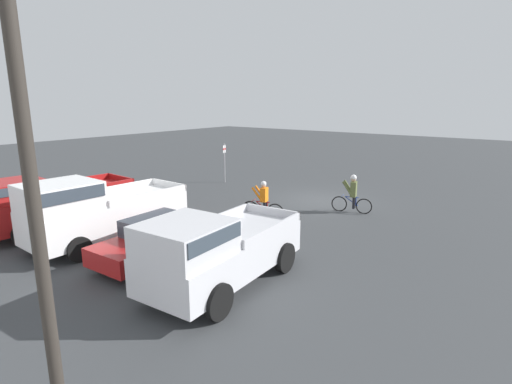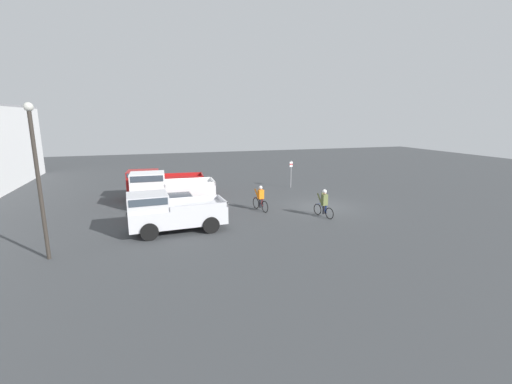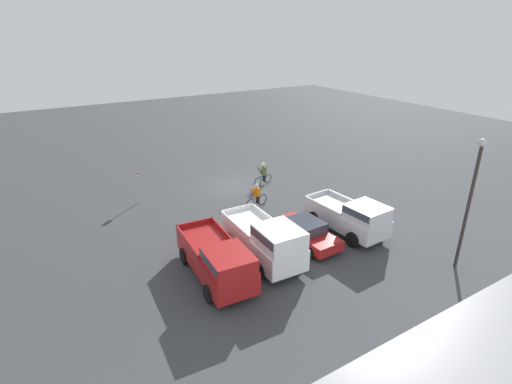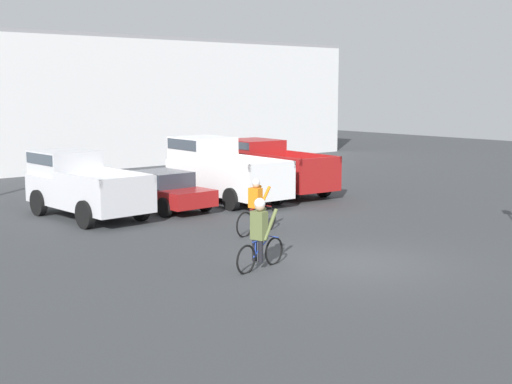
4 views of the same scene
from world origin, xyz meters
name	(u,v)px [view 4 (image 4 of 4)]	position (x,y,z in m)	size (l,w,h in m)	color
ground_plane	(354,263)	(0.00, 0.00, 0.00)	(80.00, 80.00, 0.00)	#383A3D
pickup_truck_0	(81,183)	(-2.27, 10.18, 1.12)	(2.45, 5.10, 2.14)	silver
sedan_0	(162,190)	(0.55, 9.67, 0.69)	(2.00, 4.31, 1.36)	maroon
pickup_truck_1	(220,169)	(3.37, 10.04, 1.21)	(2.42, 5.59, 2.36)	white
pickup_truck_2	(271,166)	(6.18, 10.28, 1.11)	(2.53, 5.64, 2.11)	maroon
cyclist_0	(256,207)	(0.39, 4.27, 0.81)	(1.86, 0.56, 1.67)	black
cyclist_1	(260,233)	(-2.17, 1.03, 0.88)	(1.77, 0.55, 1.74)	black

